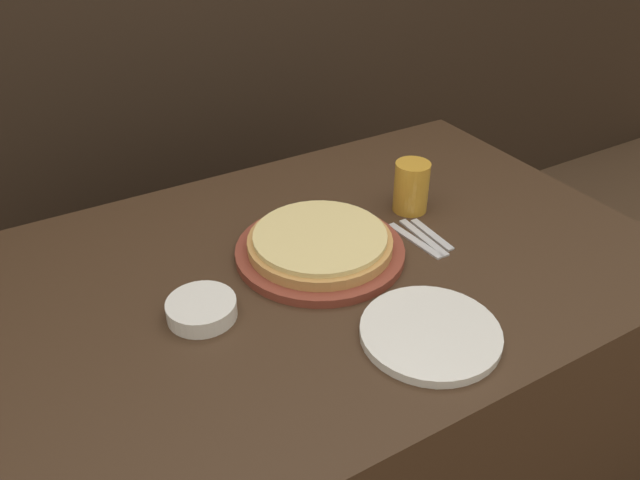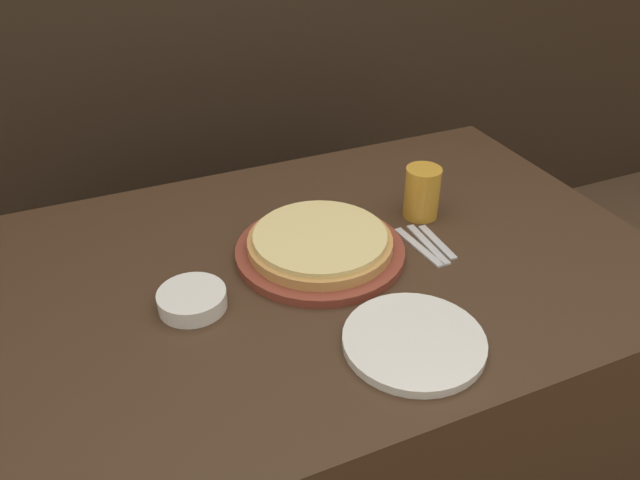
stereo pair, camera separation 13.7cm
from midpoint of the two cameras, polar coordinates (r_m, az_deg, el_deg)
ground_plane at (r=1.91m, az=2.81°, el=-20.56°), size 12.00×12.00×0.00m
dining_table at (r=1.62m, az=3.18°, el=-12.74°), size 1.45×0.99×0.75m
pizza_on_board at (r=1.38m, az=2.84°, el=-0.61°), size 0.38×0.38×0.06m
beer_glass at (r=1.53m, az=11.88°, el=4.39°), size 0.09×0.09×0.13m
dinner_plate at (r=1.18m, az=11.93°, el=-9.18°), size 0.26×0.26×0.02m
side_bowl at (r=1.25m, az=-8.56°, el=-5.52°), size 0.14×0.14×0.04m
fork at (r=1.44m, az=11.69°, el=-0.71°), size 0.03×0.17×0.00m
dinner_knife at (r=1.45m, az=12.51°, el=-0.49°), size 0.02×0.17×0.00m
spoon at (r=1.47m, az=13.31°, el=-0.27°), size 0.02×0.15×0.00m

